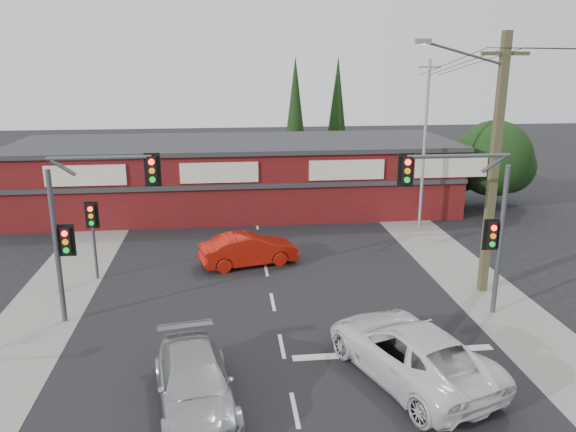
{
  "coord_description": "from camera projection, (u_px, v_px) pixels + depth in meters",
  "views": [
    {
      "loc": [
        -1.63,
        -17.01,
        9.02
      ],
      "look_at": [
        0.62,
        3.0,
        3.36
      ],
      "focal_mm": 35.0,
      "sensor_mm": 36.0,
      "label": 1
    }
  ],
  "objects": [
    {
      "name": "ground",
      "position": [
        280.0,
        336.0,
        18.89
      ],
      "size": [
        120.0,
        120.0,
        0.0
      ],
      "primitive_type": "plane",
      "color": "black",
      "rests_on": "ground"
    },
    {
      "name": "road_strip",
      "position": [
        268.0,
        280.0,
        23.67
      ],
      "size": [
        14.0,
        70.0,
        0.01
      ],
      "primitive_type": "cube",
      "color": "black",
      "rests_on": "ground"
    },
    {
      "name": "verge_left",
      "position": [
        60.0,
        289.0,
        22.76
      ],
      "size": [
        3.0,
        70.0,
        0.02
      ],
      "primitive_type": "cube",
      "color": "gray",
      "rests_on": "ground"
    },
    {
      "name": "verge_right",
      "position": [
        461.0,
        272.0,
        24.58
      ],
      "size": [
        3.0,
        70.0,
        0.02
      ],
      "primitive_type": "cube",
      "color": "gray",
      "rests_on": "ground"
    },
    {
      "name": "stop_line",
      "position": [
        394.0,
        353.0,
        17.82
      ],
      "size": [
        6.5,
        0.35,
        0.01
      ],
      "primitive_type": "cube",
      "color": "silver",
      "rests_on": "ground"
    },
    {
      "name": "white_suv",
      "position": [
        410.0,
        351.0,
        16.33
      ],
      "size": [
        4.57,
        6.48,
        1.64
      ],
      "primitive_type": "imported",
      "rotation": [
        0.0,
        0.0,
        3.49
      ],
      "color": "silver",
      "rests_on": "ground"
    },
    {
      "name": "silver_suv",
      "position": [
        195.0,
        383.0,
        14.92
      ],
      "size": [
        2.71,
        5.08,
        1.4
      ],
      "primitive_type": "imported",
      "rotation": [
        0.0,
        0.0,
        0.16
      ],
      "color": "#A9ABAE",
      "rests_on": "ground"
    },
    {
      "name": "red_sedan",
      "position": [
        249.0,
        249.0,
        25.29
      ],
      "size": [
        4.63,
        2.56,
        1.45
      ],
      "primitive_type": "imported",
      "rotation": [
        0.0,
        0.0,
        1.82
      ],
      "color": "#B1160A",
      "rests_on": "ground"
    },
    {
      "name": "lane_dashes",
      "position": [
        288.0,
        375.0,
        16.57
      ],
      "size": [
        0.12,
        32.76,
        0.01
      ],
      "color": "silver",
      "rests_on": "ground"
    },
    {
      "name": "shop_building",
      "position": [
        237.0,
        175.0,
        34.45
      ],
      "size": [
        27.3,
        8.4,
        4.22
      ],
      "color": "#4F0F12",
      "rests_on": "ground"
    },
    {
      "name": "tree_cluster",
      "position": [
        493.0,
        162.0,
        34.45
      ],
      "size": [
        5.9,
        5.1,
        5.5
      ],
      "color": "#2D2116",
      "rests_on": "ground"
    },
    {
      "name": "conifer_near",
      "position": [
        295.0,
        109.0,
        40.74
      ],
      "size": [
        1.8,
        1.8,
        9.25
      ],
      "color": "#2D2116",
      "rests_on": "ground"
    },
    {
      "name": "conifer_far",
      "position": [
        337.0,
        107.0,
        43.03
      ],
      "size": [
        1.8,
        1.8,
        9.25
      ],
      "color": "#2D2116",
      "rests_on": "ground"
    },
    {
      "name": "traffic_mast_left",
      "position": [
        85.0,
        214.0,
        19.05
      ],
      "size": [
        3.77,
        0.27,
        5.97
      ],
      "color": "#47494C",
      "rests_on": "ground"
    },
    {
      "name": "traffic_mast_right",
      "position": [
        472.0,
        210.0,
        19.52
      ],
      "size": [
        3.96,
        0.27,
        5.97
      ],
      "color": "#47494C",
      "rests_on": "ground"
    },
    {
      "name": "pedestal_signal",
      "position": [
        92.0,
        224.0,
        23.21
      ],
      "size": [
        0.55,
        0.27,
        3.38
      ],
      "color": "#47494C",
      "rests_on": "ground"
    },
    {
      "name": "utility_pole",
      "position": [
        492.0,
        158.0,
        21.18
      ],
      "size": [
        4.38,
        0.59,
        10.0
      ],
      "color": "#4E482C",
      "rests_on": "ground"
    },
    {
      "name": "steel_pole",
      "position": [
        425.0,
        142.0,
        30.06
      ],
      "size": [
        1.2,
        0.16,
        9.0
      ],
      "color": "gray",
      "rests_on": "ground"
    }
  ]
}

